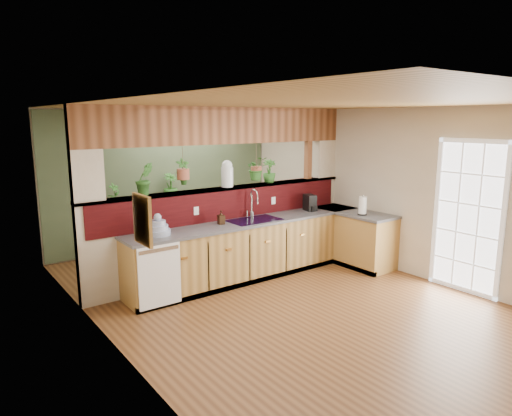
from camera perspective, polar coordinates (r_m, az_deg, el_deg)
ground at (r=6.38m, az=3.23°, el=-11.25°), size 4.60×7.00×0.01m
ceiling at (r=5.91m, az=3.51°, el=12.78°), size 4.60×7.00×0.01m
wall_back at (r=8.95m, az=-11.20°, el=3.63°), size 4.60×0.02×2.60m
wall_left at (r=4.89m, az=-17.79°, el=-2.70°), size 0.02×7.00×2.60m
wall_right at (r=7.67m, az=16.66°, el=2.18°), size 0.02×7.00×2.60m
pass_through_partition at (r=7.11m, az=-3.45°, el=1.07°), size 4.60×0.21×2.60m
pass_through_ledge at (r=7.07m, az=-3.67°, el=2.48°), size 4.60×0.21×0.04m
header_beam at (r=6.99m, az=-3.77°, el=10.24°), size 4.60×0.15×0.55m
sage_backwall at (r=8.93m, az=-11.15°, el=3.61°), size 4.55×0.02×2.55m
countertop at (r=7.38m, az=3.95°, el=-4.49°), size 4.14×1.52×0.90m
dishwasher at (r=6.01m, az=-11.95°, el=-8.27°), size 0.58×0.03×0.82m
navy_sink at (r=7.01m, az=-0.23°, el=-2.14°), size 0.82×0.50×0.18m
french_door at (r=7.01m, az=24.91°, el=-1.27°), size 0.06×1.02×2.16m
framed_print at (r=4.11m, az=-13.99°, el=-1.44°), size 0.04×0.35×0.45m
faucet at (r=7.12m, az=-0.39°, el=0.73°), size 0.20×0.20×0.46m
dish_stack at (r=6.21m, az=-12.16°, el=-2.50°), size 0.34×0.34×0.29m
soap_dispenser at (r=6.71m, az=-4.39°, el=-1.18°), size 0.10×0.10×0.20m
coffee_maker at (r=7.75m, az=6.78°, el=0.59°), size 0.15×0.25×0.27m
paper_towel at (r=7.54m, az=13.18°, el=0.24°), size 0.15×0.15×0.32m
glass_jar at (r=7.05m, az=-3.63°, el=4.31°), size 0.19×0.19×0.41m
ledge_plant_left at (r=6.42m, az=-13.76°, el=3.55°), size 0.25×0.21×0.45m
ledge_plant_right at (r=7.53m, az=1.67°, el=4.63°), size 0.28×0.28×0.38m
hanging_plant_a at (r=6.65m, az=-9.14°, el=5.56°), size 0.22×0.18×0.50m
hanging_plant_b at (r=7.34m, az=0.04°, el=6.21°), size 0.37×0.33×0.52m
shelving_console at (r=8.66m, az=-13.20°, el=-2.07°), size 1.36×0.52×0.88m
shelf_plant_a at (r=8.33m, az=-17.26°, el=1.68°), size 0.24×0.20×0.39m
shelf_plant_b at (r=8.72m, az=-10.64°, el=2.71°), size 0.31×0.31×0.49m
floor_plant at (r=8.66m, az=-1.02°, el=-2.62°), size 0.85×0.80×0.75m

